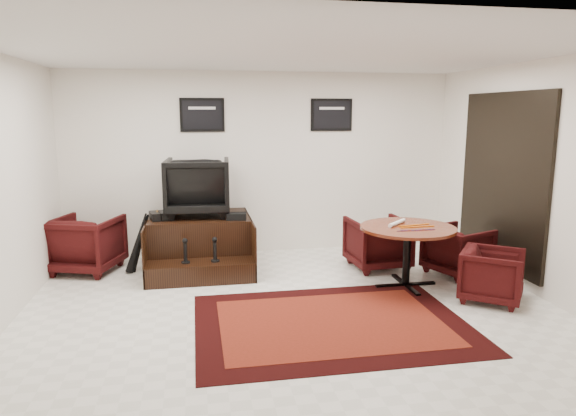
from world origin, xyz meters
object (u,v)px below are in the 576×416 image
object	(u,v)px
shine_podium	(200,244)
table_chair_corner	(492,273)
meeting_table	(408,234)
table_chair_window	(458,248)
shine_chair	(198,184)
armchair_side	(86,241)
table_chair_back	(378,240)

from	to	relation	value
shine_podium	table_chair_corner	size ratio (longest dim) A/B	2.16
meeting_table	table_chair_window	bearing A→B (deg)	21.09
shine_chair	armchair_side	size ratio (longest dim) A/B	1.06
shine_podium	armchair_side	size ratio (longest dim) A/B	1.72
meeting_table	armchair_side	bearing A→B (deg)	161.41
shine_podium	shine_chair	bearing A→B (deg)	90.00
shine_podium	armchair_side	bearing A→B (deg)	176.09
meeting_table	table_chair_corner	size ratio (longest dim) A/B	1.74
table_chair_window	shine_podium	bearing A→B (deg)	53.75
meeting_table	table_chair_back	bearing A→B (deg)	95.89
shine_podium	table_chair_window	world-z (taller)	same
shine_podium	table_chair_window	xyz separation A→B (m)	(3.46, -0.94, 0.03)
shine_podium	table_chair_window	size ratio (longest dim) A/B	2.00
table_chair_back	table_chair_corner	bearing A→B (deg)	115.50
shine_podium	table_chair_back	distance (m)	2.53
shine_podium	table_chair_window	distance (m)	3.59
table_chair_back	shine_chair	bearing A→B (deg)	-17.84
shine_chair	table_chair_window	bearing A→B (deg)	166.16
meeting_table	table_chair_corner	xyz separation A→B (m)	(0.77, -0.68, -0.34)
armchair_side	table_chair_window	bearing A→B (deg)	-173.33
meeting_table	table_chair_back	xyz separation A→B (m)	(-0.09, 0.83, -0.28)
meeting_table	table_chair_corner	bearing A→B (deg)	-41.24
shine_podium	table_chair_window	bearing A→B (deg)	-15.13
shine_chair	meeting_table	bearing A→B (deg)	154.51
shine_podium	armchair_side	world-z (taller)	armchair_side
table_chair_window	table_chair_corner	xyz separation A→B (m)	(-0.12, -1.02, -0.03)
table_chair_window	table_chair_corner	size ratio (longest dim) A/B	1.08
table_chair_back	table_chair_corner	xyz separation A→B (m)	(0.86, -1.51, -0.06)
shine_podium	table_chair_back	world-z (taller)	table_chair_back
armchair_side	table_chair_corner	xyz separation A→B (m)	(4.90, -2.07, -0.09)
shine_podium	armchair_side	xyz separation A→B (m)	(-1.55, 0.11, 0.09)
table_chair_back	table_chair_corner	size ratio (longest dim) A/B	1.17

